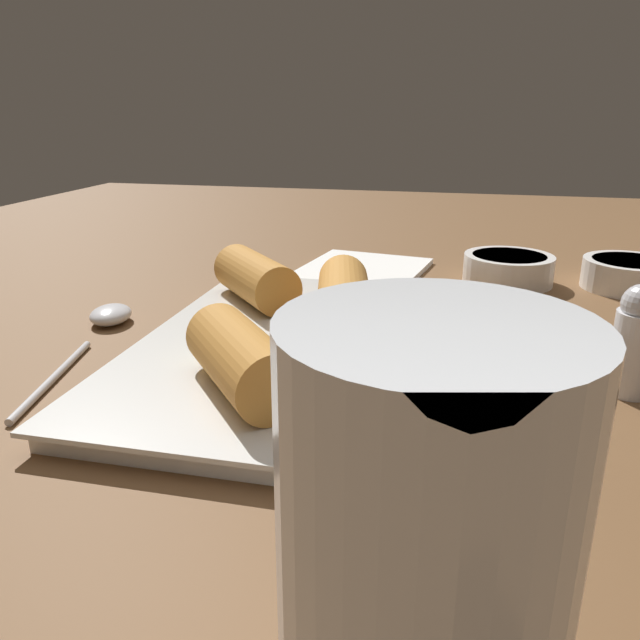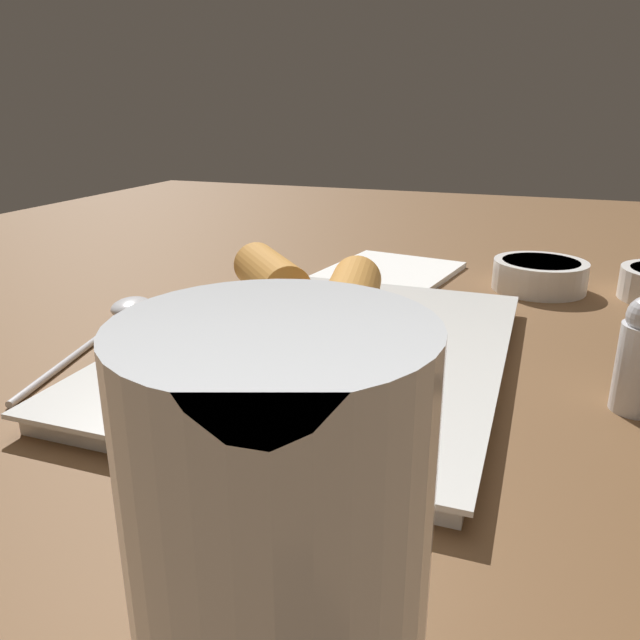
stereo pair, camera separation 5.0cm
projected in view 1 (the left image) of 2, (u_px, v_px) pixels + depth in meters
The scene contains 11 objects.
table_surface at pixel (307, 358), 47.54cm from camera, with size 180.00×140.00×2.00cm.
serving_plate at pixel (320, 351), 44.20cm from camera, with size 32.20×25.13×1.50cm.
roll_front_left at pixel (254, 277), 52.59cm from camera, with size 9.79×9.27×4.07cm.
roll_front_right at pixel (240, 357), 36.04cm from camera, with size 9.89×9.11×4.07cm.
roll_back_left at pixel (344, 293), 48.26cm from camera, with size 10.38×5.86×4.07cm.
dipping_bowl_near at pixel (508, 268), 63.47cm from camera, with size 8.96×8.96×2.91cm.
dipping_bowl_far at pixel (630, 273), 61.44cm from camera, with size 8.96×8.96×2.91cm.
spoon at pixel (105, 321), 50.60cm from camera, with size 19.89×6.09×1.48cm.
napkin at pixel (361, 271), 67.43cm from camera, with size 16.51×14.71×0.60cm.
drinking_glass at pixel (423, 572), 15.32cm from camera, with size 7.20×7.20×13.00cm.
salt_shaker at pixel (637, 340), 38.47cm from camera, with size 2.83×2.83×7.16cm.
Camera 1 is at (42.60, 10.81, 19.38)cm, focal length 35.00 mm.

